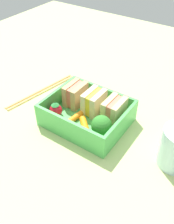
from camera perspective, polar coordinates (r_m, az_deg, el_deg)
The scene contains 11 objects.
ground_plane at distance 52.38cm, azimuth 0.00°, elevation -3.10°, with size 120.00×120.00×2.00cm, color #B6C97B.
bento_tray at distance 51.30cm, azimuth 0.00°, elevation -1.79°, with size 15.92×12.92×1.20cm, color #4CB455.
bento_rim at distance 49.64cm, azimuth 0.00°, elevation 0.39°, with size 15.92×12.92×3.89cm.
sandwich_left at distance 53.14cm, azimuth -2.67°, elevation 4.03°, with size 3.35×5.00×4.81cm.
sandwich_center_left at distance 50.98cm, azimuth 1.59°, elevation 2.27°, with size 3.35×5.00×4.81cm.
sandwich_center at distance 49.17cm, azimuth 6.18°, elevation 0.36°, with size 3.35×5.00×4.81cm.
strawberry_far_left at distance 50.87cm, azimuth -7.19°, elevation 0.47°, with size 2.69×2.69×3.29cm.
carrot_stick_far_left at distance 49.98cm, azimuth -2.94°, elevation -1.41°, with size 1.14×1.14×4.89cm, color orange.
carrot_stick_left at distance 48.00cm, azimuth -0.48°, elevation -3.33°, with size 1.32×1.32×4.84cm, color orange.
broccoli_floret at distance 45.30cm, azimuth 3.31°, elevation -3.12°, with size 3.80×3.80×4.64cm.
chopstick_pair at distance 60.91cm, azimuth -10.37°, elevation 4.86°, with size 5.01×19.24×0.70cm.
Camera 1 is at (21.59, -31.49, 34.86)cm, focal length 40.00 mm.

